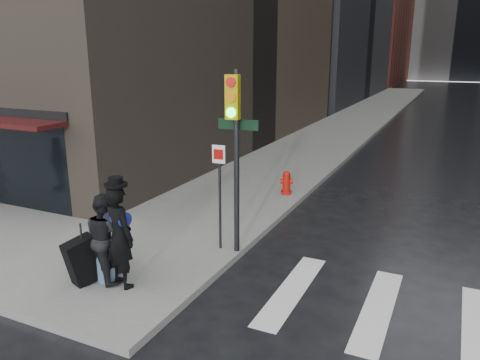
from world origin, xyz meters
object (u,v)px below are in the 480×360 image
at_px(traffic_light, 234,138).
at_px(fire_hydrant, 286,184).
at_px(man_overcoat, 112,240).
at_px(man_jeans, 106,237).

relative_size(traffic_light, fire_hydrant, 5.34).
distance_m(man_overcoat, traffic_light, 3.12).
xyz_separation_m(man_jeans, traffic_light, (1.63, 2.16, 1.66)).
distance_m(man_jeans, traffic_light, 3.17).
xyz_separation_m(traffic_light, fire_hydrant, (-0.43, 4.56, -2.19)).
height_order(man_jeans, traffic_light, traffic_light).
bearing_deg(fire_hydrant, man_jeans, -100.12).
bearing_deg(man_jeans, man_overcoat, 176.59).
bearing_deg(fire_hydrant, man_overcoat, -97.95).
bearing_deg(traffic_light, man_jeans, -132.00).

